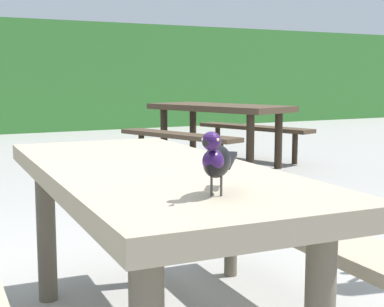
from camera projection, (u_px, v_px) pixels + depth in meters
The scene contains 3 objects.
picnic_table_foreground at pixel (149, 213), 2.15m from camera, with size 1.77×1.84×0.74m.
bird_grackle at pixel (216, 159), 1.56m from camera, with size 0.22×0.22×0.18m.
picnic_table_mid_left at pixel (219, 120), 6.93m from camera, with size 2.13×2.15×0.74m.
Camera 1 is at (-0.47, -2.10, 1.07)m, focal length 53.10 mm.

